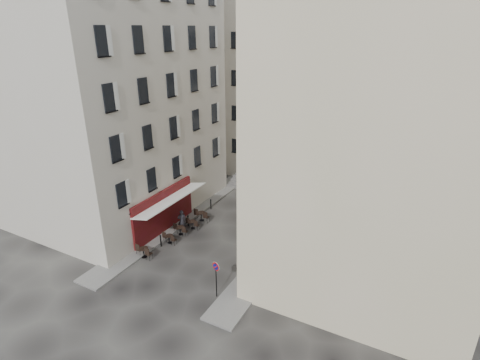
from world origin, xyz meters
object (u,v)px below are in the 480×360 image
Objects in this scene: no_parking_sign at (216,273)px; bistro_table_a at (144,251)px; bistro_table_b at (170,238)px; pedestrian at (182,221)px.

no_parking_sign reaches higher than bistro_table_a.
bistro_table_a is (-6.66, 1.19, -1.24)m from no_parking_sign.
bistro_table_b is (0.41, 2.36, -0.06)m from bistro_table_a.
no_parking_sign is 6.88m from bistro_table_a.
bistro_table_a is 2.40m from bistro_table_b.
no_parking_sign is 1.80× the size of bistro_table_a.
pedestrian is at bearing 87.82° from bistro_table_a.
no_parking_sign reaches higher than pedestrian.
pedestrian reaches higher than bistro_table_a.
pedestrian is at bearing 97.25° from bistro_table_b.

